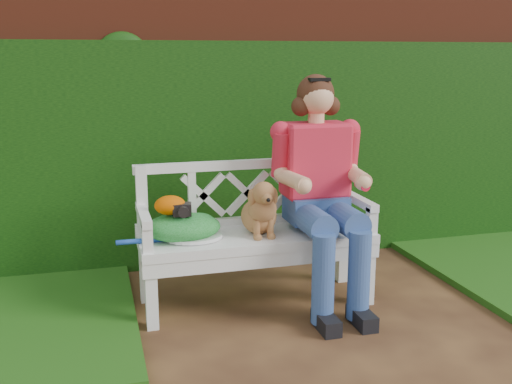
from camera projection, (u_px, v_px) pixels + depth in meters
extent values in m
plane|color=#331D13|center=(348.00, 352.00, 3.30)|extent=(60.00, 60.00, 0.00)
cube|color=maroon|center=(257.00, 118.00, 4.84)|extent=(10.00, 0.30, 2.20)
cube|color=#1E510F|center=(264.00, 153.00, 4.69)|extent=(10.00, 0.18, 1.70)
cube|color=black|center=(182.00, 209.00, 3.65)|extent=(0.12, 0.10, 0.08)
ellipsoid|color=#C54F00|center=(170.00, 205.00, 3.66)|extent=(0.21, 0.17, 0.12)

